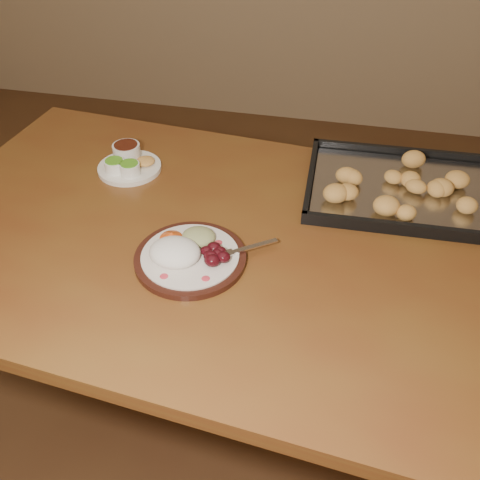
# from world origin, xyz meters

# --- Properties ---
(ground) EXTENTS (4.00, 4.00, 0.00)m
(ground) POSITION_xyz_m (0.00, 0.00, 0.00)
(ground) COLOR #53361C
(ground) RESTS_ON ground
(dining_table) EXTENTS (1.58, 1.04, 0.75)m
(dining_table) POSITION_xyz_m (0.25, -0.07, 0.65)
(dining_table) COLOR brown
(dining_table) RESTS_ON ground
(dinner_plate) EXTENTS (0.30, 0.24, 0.06)m
(dinner_plate) POSITION_xyz_m (0.19, -0.17, 0.77)
(dinner_plate) COLOR black
(dinner_plate) RESTS_ON dining_table
(condiment_saucer) EXTENTS (0.17, 0.17, 0.06)m
(condiment_saucer) POSITION_xyz_m (-0.07, 0.15, 0.77)
(condiment_saucer) COLOR silver
(condiment_saucer) RESTS_ON dining_table
(baking_tray) EXTENTS (0.49, 0.37, 0.05)m
(baking_tray) POSITION_xyz_m (0.65, 0.19, 0.77)
(baking_tray) COLOR black
(baking_tray) RESTS_ON dining_table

